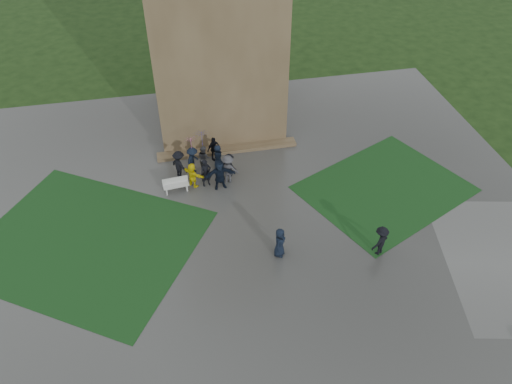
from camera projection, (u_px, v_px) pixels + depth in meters
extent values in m
plane|color=black|center=(261.00, 276.00, 24.38)|extent=(120.00, 120.00, 0.00)
cube|color=#353533|center=(253.00, 246.00, 25.86)|extent=(34.00, 34.00, 0.02)
cube|color=black|center=(87.00, 242.00, 26.06)|extent=(14.10, 13.46, 0.01)
cube|color=black|center=(385.00, 189.00, 29.36)|extent=(11.12, 10.15, 0.01)
cube|color=brown|center=(227.00, 149.00, 32.18)|extent=(9.00, 0.80, 0.22)
cube|color=beige|center=(176.00, 185.00, 28.91)|extent=(1.52, 0.59, 0.06)
cube|color=beige|center=(166.00, 190.00, 28.93)|extent=(0.12, 0.40, 0.42)
cube|color=beige|center=(187.00, 187.00, 29.19)|extent=(0.12, 0.40, 0.42)
cube|color=beige|center=(175.00, 180.00, 28.92)|extent=(1.48, 0.20, 0.40)
imported|color=black|center=(229.00, 165.00, 29.80)|extent=(1.09, 1.09, 1.57)
imported|color=black|center=(218.00, 156.00, 30.48)|extent=(0.64, 0.84, 1.57)
imported|color=black|center=(214.00, 149.00, 31.04)|extent=(1.09, 0.96, 1.62)
imported|color=#3E3E43|center=(204.00, 157.00, 30.33)|extent=(0.81, 0.92, 1.64)
imported|color=black|center=(193.00, 161.00, 29.94)|extent=(1.10, 1.32, 1.82)
imported|color=black|center=(179.00, 165.00, 29.59)|extent=(1.23, 1.33, 1.86)
imported|color=yellow|center=(192.00, 175.00, 29.07)|extent=(1.40, 1.44, 1.60)
imported|color=black|center=(206.00, 173.00, 29.05)|extent=(0.74, 0.59, 1.79)
imported|color=black|center=(220.00, 174.00, 28.83)|extent=(1.85, 0.77, 1.95)
imported|color=#3E3E43|center=(228.00, 169.00, 29.30)|extent=(1.31, 0.92, 1.84)
imported|color=#ED61C3|center=(191.00, 144.00, 29.14)|extent=(0.88, 0.88, 0.81)
imported|color=#3D3593|center=(202.00, 139.00, 29.44)|extent=(1.09, 1.09, 1.00)
imported|color=black|center=(280.00, 242.00, 24.88)|extent=(0.91, 1.01, 1.72)
imported|color=black|center=(381.00, 241.00, 24.94)|extent=(1.28, 1.08, 1.76)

